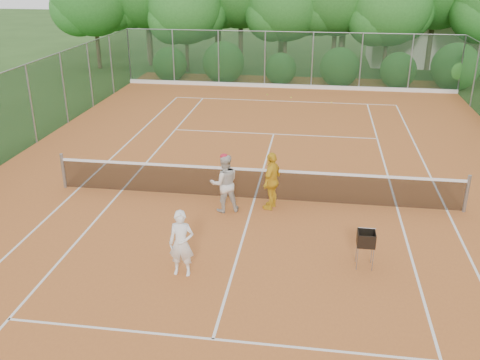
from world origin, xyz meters
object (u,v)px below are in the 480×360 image
at_px(player_center_grp, 224,183).
at_px(player_white, 181,243).
at_px(ball_hopper, 366,239).
at_px(player_yellow, 272,181).

bearing_deg(player_center_grp, player_white, -96.27).
xyz_separation_m(player_white, ball_hopper, (4.06, 0.92, -0.07)).
xyz_separation_m(player_yellow, ball_hopper, (2.41, -2.83, -0.13)).
bearing_deg(player_center_grp, player_yellow, 16.19).
relative_size(player_center_grp, ball_hopper, 1.91).
relative_size(player_yellow, ball_hopper, 1.88).
height_order(player_center_grp, ball_hopper, player_center_grp).
bearing_deg(ball_hopper, player_center_grp, 152.96).
bearing_deg(player_white, player_yellow, 65.83).
bearing_deg(player_white, player_center_grp, 83.34).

